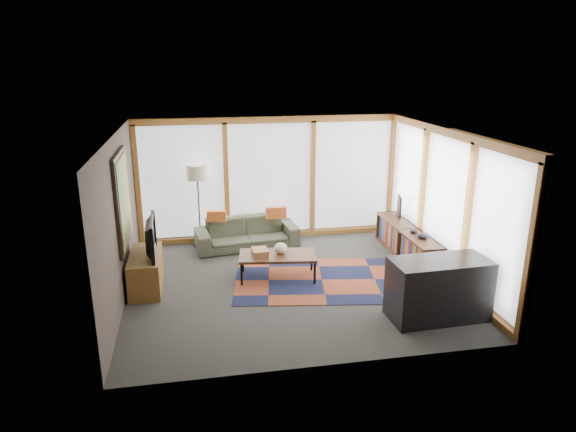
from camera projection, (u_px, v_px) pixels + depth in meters
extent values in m
plane|color=#2F2F2D|center=(292.00, 284.00, 8.85)|extent=(5.50, 5.50, 0.00)
cube|color=#3D332D|center=(119.00, 221.00, 7.98)|extent=(0.04, 5.00, 2.60)
cube|color=#3D332D|center=(333.00, 270.00, 6.12)|extent=(5.50, 0.04, 2.60)
cube|color=silver|center=(293.00, 133.00, 8.08)|extent=(5.50, 5.00, 0.04)
cube|color=white|center=(270.00, 179.00, 10.79)|extent=(5.30, 0.02, 2.35)
cube|color=white|center=(445.00, 203.00, 8.95)|extent=(0.02, 4.80, 2.35)
cube|color=black|center=(122.00, 200.00, 8.20)|extent=(0.05, 1.35, 1.55)
cube|color=yellow|center=(124.00, 200.00, 8.20)|extent=(0.02, 1.20, 1.40)
cube|color=brown|center=(322.00, 280.00, 8.98)|extent=(3.28, 2.39, 0.01)
imported|color=#303627|center=(247.00, 233.00, 10.48)|extent=(2.14, 1.03, 0.60)
cube|color=#C25D24|center=(217.00, 216.00, 10.22)|extent=(0.40, 0.18, 0.21)
cube|color=#C25D24|center=(276.00, 212.00, 10.44)|extent=(0.42, 0.14, 0.23)
cube|color=#965E38|center=(260.00, 252.00, 8.91)|extent=(0.27, 0.34, 0.11)
ellipsoid|color=silver|center=(281.00, 248.00, 8.97)|extent=(0.24, 0.24, 0.20)
ellipsoid|color=black|center=(423.00, 236.00, 9.31)|extent=(0.24, 0.24, 0.11)
ellipsoid|color=black|center=(414.00, 231.00, 9.60)|extent=(0.19, 0.19, 0.08)
cube|color=black|center=(399.00, 206.00, 10.54)|extent=(0.12, 0.33, 0.44)
cube|color=brown|center=(146.00, 271.00, 8.60)|extent=(0.50, 1.21, 0.60)
imported|color=black|center=(146.00, 237.00, 8.43)|extent=(0.17, 1.07, 0.61)
cube|color=black|center=(439.00, 289.00, 7.57)|extent=(1.47, 0.73, 0.92)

